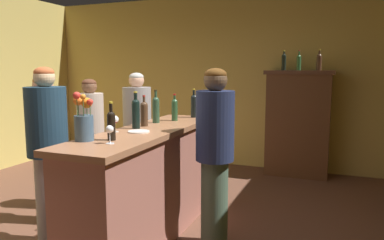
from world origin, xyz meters
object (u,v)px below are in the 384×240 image
Objects in this scene: display_cabinet at (298,121)px; wine_glass_front at (115,120)px; wine_bottle_chardonnay at (194,105)px; wine_bottle_pinot at (136,112)px; patron_in_grey at (137,127)px; cheese_plate at (139,132)px; wine_bottle_syrah at (144,113)px; patron_redhead at (46,141)px; bartender at (215,150)px; wine_bottle_riesling at (111,124)px; patron_in_navy at (91,138)px; wine_glass_mid at (110,130)px; display_bottle_center at (319,61)px; patron_by_cabinet at (48,150)px; wine_bottle_malbec at (175,108)px; display_bottle_left at (284,61)px; flower_arrangement at (84,121)px; bar_counter at (148,184)px; wine_bottle_merlot at (156,108)px; display_bottle_midleft at (299,62)px.

display_cabinet reaches higher than wine_glass_front.
wine_bottle_pinot is (-0.21, -0.96, 0.01)m from wine_bottle_chardonnay.
cheese_plate is at bearing -14.67° from patron_in_grey.
patron_redhead reaches higher than wine_bottle_syrah.
wine_bottle_pinot is 0.82m from bartender.
patron_in_navy reaches higher than wine_bottle_riesling.
wine_bottle_chardonnay reaches higher than wine_glass_mid.
display_bottle_center is 0.19× the size of patron_redhead.
patron_by_cabinet is (0.22, -0.93, 0.06)m from patron_in_navy.
wine_bottle_malbec is 0.18× the size of bartender.
patron_in_grey is at bearing 120.38° from cheese_plate.
wine_glass_front is 0.09× the size of bartender.
patron_in_grey is (-0.70, 1.07, -0.34)m from wine_bottle_syrah.
display_bottle_center reaches higher than display_bottle_left.
wine_glass_mid is at bearing -87.26° from wine_bottle_malbec.
wine_bottle_chardonnay is 1.10× the size of display_bottle_center.
flower_arrangement is at bearing -112.01° from cheese_plate.
display_cabinet reaches higher than bar_counter.
display_bottle_midleft is at bearing 63.18° from wine_bottle_merlot.
flower_arrangement is at bearing -89.16° from wine_glass_front.
wine_glass_front is 1.13m from patron_in_navy.
wine_bottle_malbec is 0.96× the size of display_bottle_center.
bartender is (0.64, 0.67, -0.30)m from wine_bottle_riesling.
wine_bottle_malbec reaches higher than wine_glass_front.
bar_counter is 1.45× the size of patron_in_navy.
wine_bottle_malbec is at bearing -116.74° from display_bottle_midleft.
display_bottle_midleft is (-0.02, 0.00, 0.90)m from display_cabinet.
wine_glass_mid is 0.46× the size of display_bottle_center.
display_bottle_center is 3.95m from patron_by_cabinet.
wine_bottle_pinot is at bearing -113.42° from display_bottle_midleft.
wine_bottle_merlot is 1.08m from flower_arrangement.
wine_bottle_merlot is 1.13m from wine_glass_mid.
bartender is (0.63, -0.53, -0.30)m from wine_bottle_malbec.
wine_bottle_malbec is at bearing -25.94° from bartender.
display_cabinet is at bearing 67.61° from patron_in_navy.
bartender is (0.75, 0.09, -0.32)m from wine_bottle_pinot.
display_cabinet is at bearing 71.80° from wine_bottle_riesling.
patron_redhead is (-1.06, -0.04, -0.35)m from wine_bottle_pinot.
display_bottle_midleft is at bearing 180.00° from display_cabinet.
wine_bottle_chardonnay is 0.87× the size of flower_arrangement.
display_bottle_midleft is 0.19× the size of patron_redhead.
display_cabinet is (1.10, 2.76, 0.30)m from bar_counter.
patron_by_cabinet is (-2.14, -3.21, -0.84)m from display_bottle_center.
display_cabinet is at bearing 83.67° from patron_in_grey.
wine_bottle_syrah is 0.19× the size of patron_in_grey.
wine_glass_mid is 1.63m from patron_in_navy.
bartender reaches higher than wine_bottle_chardonnay.
display_bottle_left is 0.20× the size of patron_in_navy.
wine_bottle_merlot is 0.21× the size of bartender.
bartender is at bearing 46.62° from wine_bottle_riesling.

